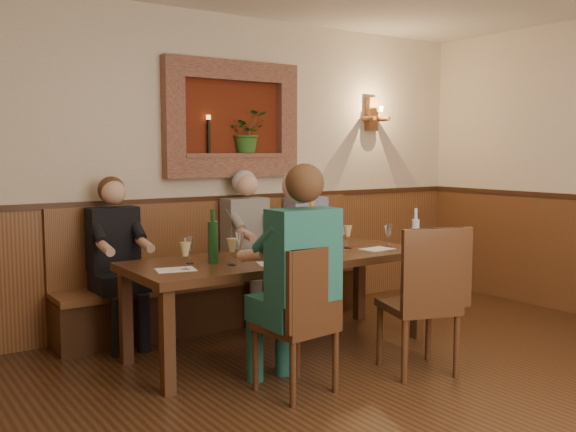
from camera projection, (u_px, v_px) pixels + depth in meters
name	position (u px, v px, depth m)	size (l,w,h in m)	color
room_shell	(478.00, 87.00, 3.34)	(6.04, 6.04, 2.82)	beige
wainscoting	(471.00, 331.00, 3.47)	(6.02, 6.02, 1.15)	#5A3319
wall_niche	(237.00, 124.00, 5.90)	(1.36, 0.30, 1.06)	#5D1E0D
wall_sconce	(373.00, 115.00, 6.81)	(0.25, 0.20, 0.35)	#5A3319
dining_table	(281.00, 265.00, 4.98)	(2.40, 0.90, 0.75)	#372210
bench	(223.00, 288.00, 5.79)	(3.00, 0.45, 1.11)	#381E0F
chair_near_left	(297.00, 350.00, 4.13)	(0.48, 0.48, 0.97)	#372210
chair_near_right	(419.00, 330.00, 4.51)	(0.58, 0.58, 1.04)	#372210
person_bench_left	(118.00, 277.00, 5.11)	(0.39, 0.48, 1.36)	black
person_bench_mid	(250.00, 260.00, 5.80)	(0.40, 0.50, 1.39)	#5D5855
person_bench_right	(311.00, 255.00, 6.20)	(0.39, 0.48, 1.36)	navy
person_chair_front	(295.00, 298.00, 4.12)	(0.44, 0.55, 1.48)	navy
spittoon_bucket	(289.00, 240.00, 4.88)	(0.23, 0.23, 0.26)	red
wine_bottle_green_a	(312.00, 230.00, 5.06)	(0.11, 0.11, 0.45)	#19471E
wine_bottle_green_b	(213.00, 241.00, 4.63)	(0.08, 0.08, 0.39)	#19471E
water_bottle	(415.00, 233.00, 5.25)	(0.07, 0.07, 0.34)	silver
tasting_sheet_a	(176.00, 270.00, 4.38)	(0.26, 0.19, 0.00)	white
tasting_sheet_b	(291.00, 257.00, 4.90)	(0.32, 0.23, 0.00)	white
tasting_sheet_c	(377.00, 249.00, 5.31)	(0.26, 0.19, 0.00)	white
tasting_sheet_d	(278.00, 263.00, 4.62)	(0.28, 0.20, 0.00)	white
wine_glass_0	(232.00, 252.00, 4.55)	(0.08, 0.08, 0.19)	#E0CE86
wine_glass_1	(189.00, 250.00, 4.62)	(0.08, 0.08, 0.19)	white
wine_glass_2	(240.00, 245.00, 4.89)	(0.08, 0.08, 0.19)	white
wine_glass_3	(282.00, 247.00, 4.76)	(0.08, 0.08, 0.19)	#E0CE86
wine_glass_4	(348.00, 237.00, 5.36)	(0.08, 0.08, 0.19)	#E0CE86
wine_glass_5	(283.00, 249.00, 4.68)	(0.08, 0.08, 0.19)	#E0CE86
wine_glass_6	(388.00, 236.00, 5.41)	(0.08, 0.08, 0.19)	white
wine_glass_7	(337.00, 242.00, 5.06)	(0.08, 0.08, 0.19)	white
wine_glass_8	(185.00, 256.00, 4.36)	(0.08, 0.08, 0.19)	#E0CE86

